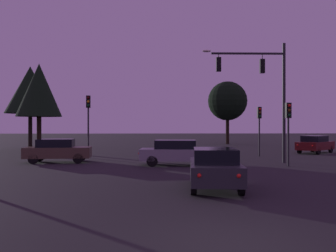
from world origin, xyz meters
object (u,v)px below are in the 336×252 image
(car_crossing_right, at_px, (58,150))
(car_crossing_left, at_px, (177,152))
(car_nearside_lane, at_px, (215,168))
(traffic_light_corner_left, at_px, (288,121))
(tree_behind_sign, at_px, (227,101))
(car_far_lane, at_px, (315,144))
(traffic_light_corner_right, at_px, (88,114))
(tree_left_far, at_px, (39,90))
(traffic_signal_mast_arm, at_px, (263,82))
(tree_center_horizon, at_px, (30,90))
(traffic_light_median, at_px, (259,121))

(car_crossing_right, bearing_deg, car_crossing_left, -14.63)
(car_nearside_lane, relative_size, car_crossing_right, 0.99)
(traffic_light_corner_left, xyz_separation_m, car_crossing_right, (-14.09, 2.73, -1.86))
(tree_behind_sign, bearing_deg, car_far_lane, -74.83)
(traffic_light_corner_right, bearing_deg, tree_left_far, 150.14)
(traffic_light_corner_right, relative_size, tree_left_far, 0.62)
(car_nearside_lane, height_order, car_crossing_right, same)
(traffic_signal_mast_arm, xyz_separation_m, traffic_light_corner_left, (0.91, -2.04, -2.49))
(traffic_light_corner_right, xyz_separation_m, car_crossing_left, (6.24, -5.30, -2.45))
(tree_left_far, bearing_deg, traffic_light_corner_right, -29.86)
(car_crossing_left, distance_m, tree_center_horizon, 20.40)
(traffic_light_corner_left, xyz_separation_m, tree_left_far, (-17.09, 8.55, 2.57))
(traffic_signal_mast_arm, height_order, traffic_light_corner_right, traffic_signal_mast_arm)
(car_crossing_left, bearing_deg, traffic_light_corner_left, -6.52)
(car_crossing_right, relative_size, tree_center_horizon, 0.53)
(traffic_signal_mast_arm, distance_m, car_crossing_right, 13.90)
(traffic_light_corner_right, height_order, car_nearside_lane, traffic_light_corner_right)
(car_crossing_left, relative_size, car_crossing_right, 1.08)
(traffic_light_median, relative_size, car_far_lane, 0.90)
(tree_left_far, bearing_deg, car_nearside_lane, -54.20)
(traffic_signal_mast_arm, bearing_deg, car_nearside_lane, -116.19)
(traffic_signal_mast_arm, relative_size, traffic_light_corner_left, 2.06)
(traffic_light_median, distance_m, car_crossing_left, 9.49)
(traffic_light_corner_left, relative_size, car_crossing_right, 0.86)
(car_crossing_left, xyz_separation_m, car_far_lane, (12.56, 9.35, -0.00))
(car_crossing_right, relative_size, car_far_lane, 1.01)
(car_crossing_left, distance_m, tree_left_far, 13.90)
(traffic_light_corner_left, distance_m, car_crossing_left, 6.78)
(car_far_lane, xyz_separation_m, tree_center_horizon, (-26.08, 5.04, 5.09))
(traffic_signal_mast_arm, xyz_separation_m, tree_center_horizon, (-19.09, 13.10, 0.74))
(car_crossing_left, relative_size, tree_left_far, 0.63)
(traffic_light_corner_right, xyz_separation_m, tree_behind_sign, (14.40, 20.29, 2.37))
(car_nearside_lane, bearing_deg, car_crossing_left, 96.39)
(tree_left_far, relative_size, tree_center_horizon, 0.90)
(traffic_signal_mast_arm, xyz_separation_m, traffic_light_corner_right, (-11.81, 4.01, -1.90))
(car_crossing_right, bearing_deg, tree_left_far, 117.27)
(traffic_light_median, relative_size, car_nearside_lane, 0.90)
(tree_behind_sign, bearing_deg, tree_center_horizon, -152.69)
(traffic_light_corner_left, height_order, tree_behind_sign, tree_behind_sign)
(car_crossing_right, distance_m, car_far_lane, 21.48)
(traffic_light_median, xyz_separation_m, car_far_lane, (5.76, 3.03, -1.95))
(traffic_light_corner_right, height_order, tree_center_horizon, tree_center_horizon)
(tree_center_horizon, bearing_deg, traffic_signal_mast_arm, -34.45)
(tree_behind_sign, distance_m, tree_center_horizon, 24.40)
(traffic_light_corner_right, bearing_deg, traffic_signal_mast_arm, -18.73)
(tree_center_horizon, bearing_deg, traffic_light_corner_left, -37.12)
(traffic_light_median, xyz_separation_m, car_nearside_lane, (-5.89, -14.50, -1.95))
(traffic_signal_mast_arm, bearing_deg, traffic_light_corner_right, 161.27)
(car_crossing_right, height_order, tree_left_far, tree_left_far)
(car_crossing_left, bearing_deg, car_crossing_right, 165.37)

